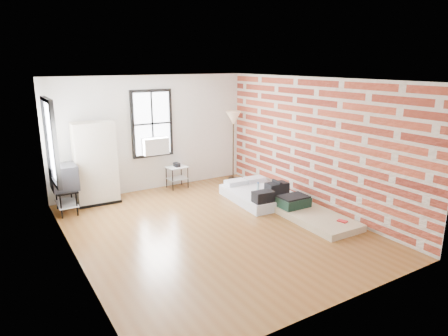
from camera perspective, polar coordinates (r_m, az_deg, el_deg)
ground at (r=7.75m, az=-1.52°, el=-8.65°), size 6.00×6.00×0.00m
room_shell at (r=7.66m, az=-1.46°, el=4.67°), size 5.02×6.02×2.80m
mattress_main at (r=9.26m, az=5.21°, el=-3.71°), size 1.37×1.79×0.55m
mattress_bare at (r=8.34m, az=12.34°, el=-6.45°), size 0.94×1.73×0.37m
wardrobe at (r=9.31m, az=-17.89°, el=0.62°), size 0.95×0.58×1.84m
side_table at (r=10.12m, az=-6.74°, el=-0.43°), size 0.52×0.43×0.65m
floor_lamp at (r=10.60m, az=1.35°, el=6.71°), size 0.39×0.39×1.84m
tv_stand at (r=8.95m, az=-21.84°, el=-1.44°), size 0.53×0.75×1.04m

